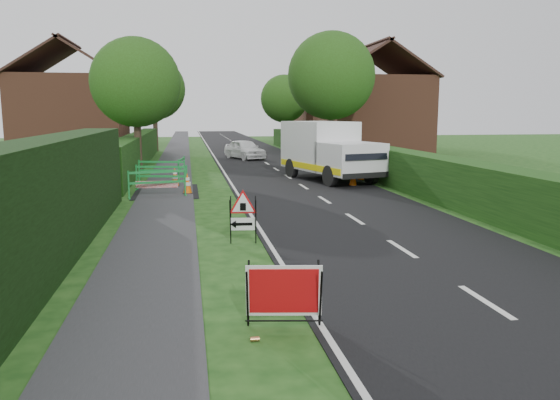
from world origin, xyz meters
TOP-DOWN VIEW (x-y plane):
  - ground at (0.00, 0.00)m, footprint 120.00×120.00m
  - road_surface at (2.50, 35.00)m, footprint 6.00×90.00m
  - footpath at (-3.00, 35.00)m, footprint 2.00×90.00m
  - hedge_west_near at (-5.00, 0.00)m, footprint 1.10×18.00m
  - hedge_west_far at (-5.00, 22.00)m, footprint 1.00×24.00m
  - hedge_east at (6.50, 16.00)m, footprint 1.20×50.00m
  - house_west at (-10.00, 30.00)m, footprint 7.50×7.40m
  - house_east_a at (11.00, 28.00)m, footprint 7.50×7.40m
  - house_east_b at (12.00, 42.00)m, footprint 7.50×7.40m
  - tree_nw at (-4.60, 18.00)m, footprint 4.40×4.40m
  - tree_ne at (6.40, 22.00)m, footprint 5.20×5.20m
  - tree_fw at (-4.60, 34.00)m, footprint 4.80×4.80m
  - tree_fe at (6.40, 38.00)m, footprint 4.20×4.20m
  - red_rect_sign at (-0.87, -2.94)m, footprint 1.14×0.80m
  - triangle_sign at (-0.98, 2.07)m, footprint 0.81×0.81m
  - works_van at (4.04, 13.54)m, footprint 3.64×6.11m
  - traffic_cone_0 at (4.59, 11.42)m, footprint 0.38×0.38m
  - traffic_cone_1 at (5.52, 13.27)m, footprint 0.38×0.38m
  - traffic_cone_2 at (5.48, 16.09)m, footprint 0.38×0.38m
  - traffic_cone_3 at (-2.20, 10.38)m, footprint 0.38×0.38m
  - traffic_cone_4 at (-2.71, 12.60)m, footprint 0.38×0.38m
  - ped_barrier_0 at (-3.26, 9.66)m, footprint 2.09×0.76m
  - ped_barrier_1 at (-3.20, 11.54)m, footprint 2.09×0.81m
  - ped_barrier_2 at (-3.28, 13.76)m, footprint 2.08×0.84m
  - ped_barrier_3 at (-2.45, 14.91)m, footprint 0.60×2.09m
  - redwhite_plank at (-3.29, 9.86)m, footprint 1.50×0.07m
  - litter_can at (-1.34, -3.37)m, footprint 0.12×0.07m
  - hatchback_car at (1.54, 25.44)m, footprint 2.76×4.09m

SIDE VIEW (x-z plane):
  - ground at x=0.00m, z-range 0.00..0.00m
  - hedge_west_near at x=-5.00m, z-range -1.25..1.25m
  - hedge_west_far at x=-5.00m, z-range -0.90..0.90m
  - hedge_east at x=6.50m, z-range -0.75..0.75m
  - redwhite_plank at x=-3.29m, z-range -0.12..0.12m
  - litter_can at x=-1.34m, z-range -0.03..0.03m
  - road_surface at x=2.50m, z-range -0.01..0.01m
  - footpath at x=-3.00m, z-range -0.01..0.02m
  - traffic_cone_0 at x=4.59m, z-range 0.00..0.79m
  - traffic_cone_1 at x=5.52m, z-range 0.00..0.79m
  - traffic_cone_2 at x=5.48m, z-range 0.00..0.79m
  - traffic_cone_3 at x=-2.20m, z-range 0.00..0.79m
  - traffic_cone_4 at x=-2.71m, z-range 0.00..0.79m
  - red_rect_sign at x=-0.87m, z-range 0.07..0.97m
  - ped_barrier_0 at x=-3.26m, z-range 0.13..1.13m
  - ped_barrier_1 at x=-3.20m, z-range 0.13..1.13m
  - ped_barrier_2 at x=-3.28m, z-range 0.13..1.13m
  - ped_barrier_3 at x=-2.45m, z-range 0.13..1.13m
  - hatchback_car at x=1.54m, z-range 0.00..1.29m
  - triangle_sign at x=-0.98m, z-range 0.21..1.29m
  - works_van at x=4.04m, z-range 0.08..2.70m
  - house_west at x=-10.00m, z-range -1.04..6.84m
  - house_east_a at x=11.00m, z-range -1.04..6.84m
  - house_east_b at x=12.00m, z-range -1.04..6.84m
  - tree_fe at x=6.40m, z-range 1.05..7.39m
  - tree_nw at x=-4.60m, z-range 1.13..7.83m
  - tree_fw at x=-4.60m, z-range 1.21..8.45m
  - tree_ne at x=6.40m, z-range 1.28..9.07m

